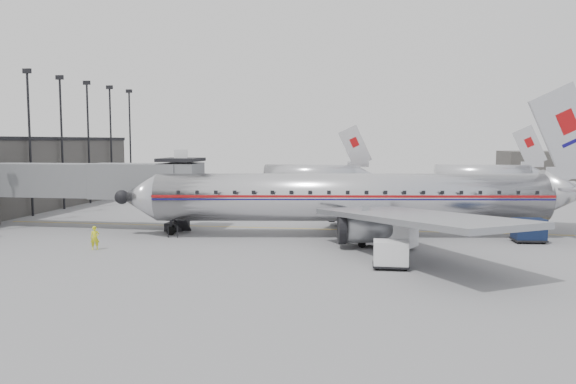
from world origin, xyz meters
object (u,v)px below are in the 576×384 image
(ramp_worker, at_px, (95,238))
(baggage_cart_white, at_px, (391,254))
(service_van, at_px, (385,232))
(airliner, at_px, (360,197))
(baggage_cart_navy, at_px, (529,230))

(ramp_worker, bearing_deg, baggage_cart_white, -33.57)
(service_van, height_order, ramp_worker, service_van)
(airliner, height_order, baggage_cart_white, airliner)
(baggage_cart_navy, bearing_deg, service_van, -165.47)
(airliner, relative_size, baggage_cart_white, 17.93)
(service_van, xyz_separation_m, baggage_cart_white, (0.29, -6.73, -0.24))
(baggage_cart_navy, xyz_separation_m, baggage_cart_white, (-10.79, -10.71, -0.07))
(service_van, height_order, baggage_cart_navy, service_van)
(airliner, xyz_separation_m, ramp_worker, (-18.79, -9.12, -2.33))
(service_van, height_order, baggage_cart_white, service_van)
(baggage_cart_navy, height_order, baggage_cart_white, baggage_cart_navy)
(service_van, relative_size, ramp_worker, 2.91)
(ramp_worker, bearing_deg, service_van, -15.27)
(baggage_cart_white, relative_size, ramp_worker, 1.29)
(airliner, distance_m, service_van, 5.83)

